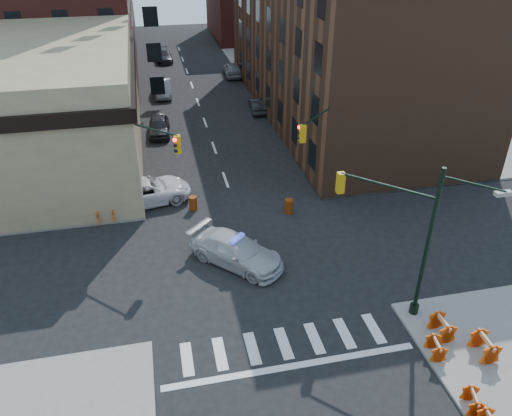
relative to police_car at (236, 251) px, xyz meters
name	(u,v)px	position (x,y,z in m)	size (l,w,h in m)	color
ground	(253,258)	(1.03, 0.22, -0.83)	(140.00, 140.00, 0.00)	black
sidewalk_ne	(382,76)	(24.03, 32.97, -0.75)	(34.00, 54.50, 0.15)	gray
commercial_row_ne	(339,39)	(14.03, 22.72, 6.17)	(14.00, 34.00, 14.00)	#523320
signal_pole_se	(406,231)	(7.07, -5.30, 3.79)	(5.40, 5.27, 8.00)	black
signal_pole_nw	(140,161)	(-4.82, 5.56, 3.51)	(3.58, 3.67, 8.00)	black
signal_pole_ne	(324,144)	(6.87, 5.57, 3.51)	(3.67, 3.58, 8.00)	black
tree_ne_near	(272,70)	(8.53, 26.22, 2.66)	(3.00, 3.00, 4.85)	black
tree_ne_far	(255,51)	(8.53, 34.22, 2.66)	(3.00, 3.00, 4.85)	black
police_car	(236,251)	(0.00, 0.00, 0.00)	(2.32, 5.70, 1.66)	#BABABF
pickup	(146,191)	(-4.77, 8.11, 0.02)	(2.81, 6.10, 1.70)	white
parked_car_wnear	(159,126)	(-3.33, 20.23, -0.05)	(1.83, 4.55, 1.55)	black
parked_car_wfar	(163,88)	(-2.37, 31.20, -0.02)	(1.70, 4.87, 1.61)	#919299
parked_car_wdeep	(164,56)	(-1.47, 45.61, -0.10)	(2.04, 5.02, 1.46)	black
parked_car_enear	(257,105)	(6.53, 24.10, -0.17)	(1.39, 3.99, 1.32)	black
parked_car_efar	(232,69)	(6.26, 36.89, 0.00)	(1.95, 4.85, 1.65)	gray
pedestrian_a	(98,207)	(-7.79, 6.22, 0.28)	(0.69, 0.46, 1.91)	black
pedestrian_b	(99,193)	(-7.85, 8.17, 0.22)	(0.87, 0.68, 1.79)	black
pedestrian_c	(59,185)	(-10.66, 10.13, 0.13)	(0.94, 0.39, 1.61)	#202531
barrel_road	(289,206)	(4.38, 4.66, -0.33)	(0.56, 0.56, 1.00)	#C53709
barrel_bank	(193,203)	(-1.77, 6.44, -0.34)	(0.54, 0.54, 0.97)	orange
barricade_se_a	(442,327)	(8.32, -7.78, -0.19)	(1.30, 0.65, 0.97)	red
barricade_se_b	(484,347)	(9.53, -9.28, -0.17)	(1.36, 0.68, 1.02)	#D74F0A
barricade_se_c	(436,348)	(7.43, -8.81, -0.27)	(1.09, 0.54, 0.81)	#BF6309
barricade_se_d	(473,401)	(7.43, -11.69, -0.27)	(1.07, 0.54, 0.81)	#D26409
barricade_nw_a	(105,215)	(-7.43, 5.92, -0.20)	(1.28, 0.64, 0.96)	orange
barricade_nw_b	(64,214)	(-10.02, 6.69, -0.24)	(1.16, 0.58, 0.87)	#C53C09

